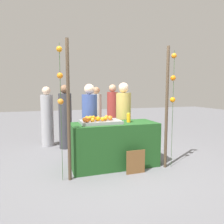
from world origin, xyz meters
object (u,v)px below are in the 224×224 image
object	(u,v)px
stall_counter	(114,144)
vendor_right	(123,122)
orange_1	(87,120)
chalkboard_sign	(136,162)
juice_bottle	(129,118)
vendor_left	(90,125)
orange_0	(88,119)

from	to	relation	value
stall_counter	vendor_right	distance (m)	0.75
orange_1	chalkboard_sign	bearing A→B (deg)	-22.94
chalkboard_sign	vendor_right	world-z (taller)	vendor_right
orange_1	juice_bottle	xyz separation A→B (m)	(0.87, 0.14, -0.01)
juice_bottle	chalkboard_sign	bearing A→B (deg)	-96.96
orange_1	vendor_right	xyz separation A→B (m)	(0.97, 0.68, -0.19)
vendor_left	vendor_right	size ratio (longest dim) A/B	0.98
juice_bottle	vendor_right	bearing A→B (deg)	79.60
orange_1	vendor_right	size ratio (longest dim) A/B	0.05
orange_0	juice_bottle	size ratio (longest dim) A/B	0.44
chalkboard_sign	orange_0	bearing A→B (deg)	146.86
chalkboard_sign	vendor_right	distance (m)	1.19
vendor_left	vendor_right	distance (m)	0.77
juice_bottle	chalkboard_sign	size ratio (longest dim) A/B	0.43
orange_0	vendor_right	xyz separation A→B (m)	(0.92, 0.53, -0.19)
stall_counter	juice_bottle	xyz separation A→B (m)	(0.30, -0.01, 0.52)
orange_1	vendor_right	world-z (taller)	vendor_right
vendor_left	chalkboard_sign	bearing A→B (deg)	-59.58
chalkboard_sign	orange_1	bearing A→B (deg)	157.06
orange_0	vendor_left	size ratio (longest dim) A/B	0.05
orange_0	vendor_left	xyz separation A→B (m)	(0.14, 0.55, -0.21)
juice_bottle	chalkboard_sign	distance (m)	0.89
juice_bottle	vendor_right	xyz separation A→B (m)	(0.10, 0.55, -0.18)
juice_bottle	vendor_left	bearing A→B (deg)	139.96
orange_0	orange_1	xyz separation A→B (m)	(-0.06, -0.15, 0.00)
orange_0	orange_1	bearing A→B (deg)	-110.19
orange_0	chalkboard_sign	world-z (taller)	orange_0
orange_0	vendor_left	distance (m)	0.61
orange_1	vendor_left	xyz separation A→B (m)	(0.20, 0.70, -0.21)
juice_bottle	vendor_left	distance (m)	0.90
orange_0	chalkboard_sign	distance (m)	1.18
orange_1	vendor_left	distance (m)	0.76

